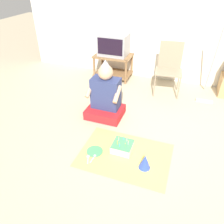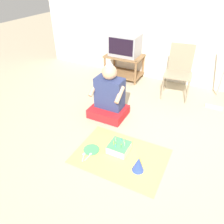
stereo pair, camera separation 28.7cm
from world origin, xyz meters
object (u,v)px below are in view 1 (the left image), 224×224
(dust_mop, at_px, (210,78))
(birthday_cake, at_px, (123,147))
(folding_chair, at_px, (169,65))
(paper_plate, at_px, (95,151))
(party_hat_blue, at_px, (145,162))
(tv, at_px, (114,45))
(person_seated, at_px, (105,98))

(dust_mop, bearing_deg, birthday_cake, -118.78)
(folding_chair, xyz_separation_m, paper_plate, (-0.60, -1.96, -0.50))
(party_hat_blue, distance_m, paper_plate, 0.65)
(tv, height_order, party_hat_blue, tv)
(paper_plate, bearing_deg, tv, 103.71)
(folding_chair, xyz_separation_m, person_seated, (-0.77, -1.13, -0.20))
(dust_mop, xyz_separation_m, paper_plate, (-1.29, -1.92, -0.38))
(tv, distance_m, person_seated, 1.49)
(person_seated, bearing_deg, dust_mop, 36.80)
(tv, bearing_deg, dust_mop, -9.29)
(birthday_cake, bearing_deg, paper_plate, -154.19)
(person_seated, relative_size, party_hat_blue, 4.83)
(folding_chair, xyz_separation_m, dust_mop, (0.69, -0.04, -0.12))
(birthday_cake, bearing_deg, folding_chair, 81.22)
(birthday_cake, distance_m, paper_plate, 0.36)
(folding_chair, relative_size, paper_plate, 4.41)
(tv, xyz_separation_m, dust_mop, (1.83, -0.30, -0.29))
(folding_chair, xyz_separation_m, birthday_cake, (-0.28, -1.80, -0.45))
(folding_chair, bearing_deg, person_seated, -124.25)
(dust_mop, relative_size, party_hat_blue, 6.98)
(dust_mop, distance_m, person_seated, 1.83)
(folding_chair, relative_size, dust_mop, 0.70)
(tv, height_order, birthday_cake, tv)
(person_seated, height_order, party_hat_blue, person_seated)
(tv, distance_m, folding_chair, 1.18)
(tv, height_order, person_seated, person_seated)
(tv, relative_size, person_seated, 0.62)
(party_hat_blue, bearing_deg, birthday_cake, 149.45)
(person_seated, relative_size, paper_plate, 4.38)
(folding_chair, height_order, person_seated, folding_chair)
(dust_mop, distance_m, birthday_cake, 2.04)
(person_seated, distance_m, paper_plate, 0.90)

